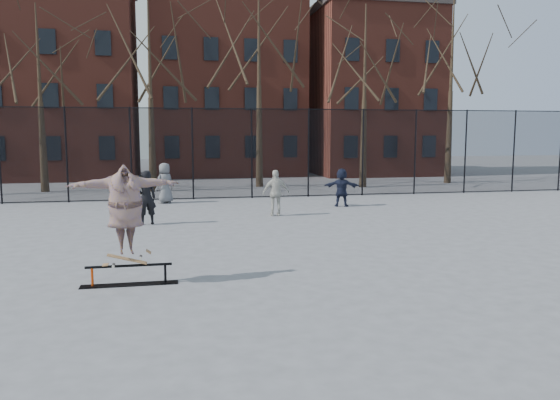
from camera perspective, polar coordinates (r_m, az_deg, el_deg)
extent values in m
plane|color=slate|center=(11.70, 0.55, -7.51)|extent=(100.00, 100.00, 0.00)
cube|color=black|center=(11.12, -15.44, -8.51)|extent=(1.85, 0.28, 0.01)
cylinder|color=#D53E0C|center=(11.15, -19.03, -7.63)|extent=(0.05, 0.05, 0.38)
cylinder|color=black|center=(11.04, -11.89, -7.53)|extent=(0.05, 0.05, 0.38)
cylinder|color=black|center=(11.03, -15.51, -6.64)|extent=(1.63, 0.05, 0.05)
imported|color=#4D3687|center=(10.84, -15.83, -1.58)|extent=(2.18, 0.97, 1.72)
imported|color=slate|center=(23.12, -11.94, 1.75)|extent=(0.98, 0.92, 1.68)
imported|color=black|center=(17.90, -13.81, 0.24)|extent=(0.72, 0.56, 1.74)
imported|color=beige|center=(19.22, -0.41, 0.75)|extent=(0.96, 0.43, 1.63)
imported|color=#191E32|center=(21.79, 6.46, 1.32)|extent=(1.48, 0.93, 1.52)
cylinder|color=black|center=(24.47, -21.41, 4.42)|extent=(0.07, 0.07, 4.00)
cylinder|color=black|center=(24.15, -15.31, 4.63)|extent=(0.07, 0.07, 4.00)
cylinder|color=black|center=(24.11, -9.12, 4.79)|extent=(0.07, 0.07, 4.00)
cylinder|color=black|center=(24.35, -2.97, 4.89)|extent=(0.07, 0.07, 4.00)
cylinder|color=black|center=(24.86, 2.99, 4.94)|extent=(0.07, 0.07, 4.00)
cylinder|color=black|center=(25.63, 8.65, 4.93)|extent=(0.07, 0.07, 4.00)
cylinder|color=black|center=(26.62, 13.94, 4.89)|extent=(0.07, 0.07, 4.00)
cylinder|color=black|center=(27.83, 18.81, 4.81)|extent=(0.07, 0.07, 4.00)
cylinder|color=black|center=(29.22, 23.24, 4.70)|extent=(0.07, 0.07, 4.00)
cylinder|color=black|center=(30.76, 27.25, 4.58)|extent=(0.07, 0.07, 4.00)
cube|color=black|center=(24.21, -5.79, 4.85)|extent=(34.00, 0.01, 4.00)
cylinder|color=black|center=(24.21, -5.85, 9.49)|extent=(34.00, 0.04, 0.04)
cone|color=black|center=(29.53, -23.47, 5.31)|extent=(0.40, 0.40, 4.62)
cone|color=black|center=(27.59, -12.76, 5.64)|extent=(0.40, 0.40, 4.62)
cone|color=black|center=(29.28, -1.82, 5.89)|extent=(0.40, 0.40, 4.62)
cone|color=black|center=(29.45, 9.28, 5.81)|extent=(0.40, 0.40, 4.62)
cone|color=black|center=(32.93, 17.52, 5.70)|extent=(0.40, 0.40, 4.62)
cube|color=maroon|center=(37.79, -21.87, 11.27)|extent=(9.00, 7.00, 12.00)
cube|color=maroon|center=(37.44, -5.51, 12.56)|extent=(10.00, 7.00, 13.00)
cube|color=maroon|center=(39.65, 9.30, 10.75)|extent=(8.00, 7.00, 11.00)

